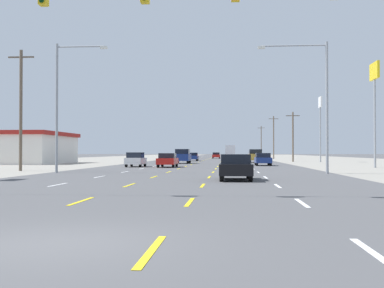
{
  "coord_description": "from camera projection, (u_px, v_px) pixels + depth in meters",
  "views": [
    {
      "loc": [
        3.0,
        -8.2,
        1.59
      ],
      "look_at": [
        -0.88,
        42.1,
        2.42
      ],
      "focal_mm": 45.14,
      "sensor_mm": 36.0,
      "label": 1
    }
  ],
  "objects": [
    {
      "name": "ground_plane",
      "position": [
        210.0,
        162.0,
        74.17
      ],
      "size": [
        572.0,
        572.0,
        0.0
      ],
      "primitive_type": "plane",
      "color": "#4C4C4F"
    },
    {
      "name": "lot_apron_left",
      "position": [
        53.0,
        162.0,
        76.08
      ],
      "size": [
        28.0,
        440.0,
        0.01
      ],
      "primitive_type": "cube",
      "color": "gray",
      "rests_on": "ground"
    },
    {
      "name": "lot_apron_right",
      "position": [
        374.0,
        162.0,
        72.27
      ],
      "size": [
        28.0,
        440.0,
        0.01
      ],
      "primitive_type": "cube",
      "color": "gray",
      "rests_on": "ground"
    },
    {
      "name": "lane_markings",
      "position": [
        216.0,
        159.0,
        112.55
      ],
      "size": [
        10.64,
        227.6,
        0.01
      ],
      "color": "white",
      "rests_on": "ground"
    },
    {
      "name": "signal_span_wire",
      "position": [
        156.0,
        48.0,
        17.36
      ],
      "size": [
        24.85,
        0.53,
        9.08
      ],
      "color": "brown",
      "rests_on": "ground"
    },
    {
      "name": "sedan_inner_right_nearest",
      "position": [
        236.0,
        167.0,
        27.26
      ],
      "size": [
        1.8,
        4.5,
        1.46
      ],
      "color": "black",
      "rests_on": "ground"
    },
    {
      "name": "sedan_inner_left_near",
      "position": [
        168.0,
        160.0,
        50.08
      ],
      "size": [
        1.8,
        4.5,
        1.46
      ],
      "color": "red",
      "rests_on": "ground"
    },
    {
      "name": "hatchback_far_left_mid",
      "position": [
        136.0,
        159.0,
        51.43
      ],
      "size": [
        1.72,
        3.9,
        1.54
      ],
      "color": "white",
      "rests_on": "ground"
    },
    {
      "name": "sedan_far_right_midfar",
      "position": [
        263.0,
        159.0,
        56.16
      ],
      "size": [
        1.8,
        4.5,
        1.46
      ],
      "color": "navy",
      "rests_on": "ground"
    },
    {
      "name": "suv_inner_left_far",
      "position": [
        183.0,
        156.0,
        66.45
      ],
      "size": [
        1.98,
        4.9,
        1.98
      ],
      "color": "navy",
      "rests_on": "ground"
    },
    {
      "name": "suv_far_right_farther",
      "position": [
        255.0,
        156.0,
        72.26
      ],
      "size": [
        1.98,
        4.9,
        1.98
      ],
      "color": "#B28C33",
      "rests_on": "ground"
    },
    {
      "name": "sedan_inner_left_farthest",
      "position": [
        193.0,
        157.0,
        85.24
      ],
      "size": [
        1.8,
        4.5,
        1.46
      ],
      "color": "navy",
      "rests_on": "ground"
    },
    {
      "name": "sedan_far_left_distant_a",
      "position": [
        181.0,
        156.0,
        97.75
      ],
      "size": [
        1.8,
        4.5,
        1.46
      ],
      "color": "maroon",
      "rests_on": "ground"
    },
    {
      "name": "sedan_center_turn_distant_b",
      "position": [
        216.0,
        155.0,
        116.3
      ],
      "size": [
        1.8,
        4.5,
        1.46
      ],
      "color": "red",
      "rests_on": "ground"
    },
    {
      "name": "box_truck_inner_right_distant_c",
      "position": [
        230.0,
        151.0,
        120.22
      ],
      "size": [
        2.4,
        7.2,
        3.23
      ],
      "color": "navy",
      "rests_on": "ground"
    },
    {
      "name": "storefront_left_row_1",
      "position": [
        30.0,
        148.0,
        66.24
      ],
      "size": [
        9.45,
        14.61,
        4.29
      ],
      "color": "silver",
      "rests_on": "ground"
    },
    {
      "name": "pole_sign_right_row_1",
      "position": [
        375.0,
        86.0,
        48.35
      ],
      "size": [
        0.24,
        2.67,
        10.57
      ],
      "color": "gray",
      "rests_on": "ground"
    },
    {
      "name": "pole_sign_right_row_2",
      "position": [
        320.0,
        113.0,
        75.58
      ],
      "size": [
        0.24,
        2.06,
        10.25
      ],
      "color": "gray",
      "rests_on": "ground"
    },
    {
      "name": "streetlight_left_row_0",
      "position": [
        62.0,
        98.0,
        36.82
      ],
      "size": [
        4.0,
        0.26,
        9.88
      ],
      "color": "gray",
      "rests_on": "ground"
    },
    {
      "name": "streetlight_right_row_0",
      "position": [
        319.0,
        96.0,
        35.33
      ],
      "size": [
        5.12,
        0.26,
        9.69
      ],
      "color": "gray",
      "rests_on": "ground"
    },
    {
      "name": "utility_pole_left_row_0",
      "position": [
        21.0,
        108.0,
        40.3
      ],
      "size": [
        2.2,
        0.26,
        10.14
      ],
      "color": "brown",
      "rests_on": "ground"
    },
    {
      "name": "utility_pole_right_row_1",
      "position": [
        293.0,
        136.0,
        77.82
      ],
      "size": [
        2.2,
        0.26,
        8.04
      ],
      "color": "brown",
      "rests_on": "ground"
    },
    {
      "name": "utility_pole_right_row_2",
      "position": [
        274.0,
        137.0,
        109.7
      ],
      "size": [
        2.2,
        0.26,
        9.74
      ],
      "color": "brown",
      "rests_on": "ground"
    },
    {
      "name": "utility_pole_right_row_3",
      "position": [
        261.0,
        141.0,
        149.44
      ],
      "size": [
        2.2,
        0.26,
        9.64
      ],
      "color": "brown",
      "rests_on": "ground"
    }
  ]
}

